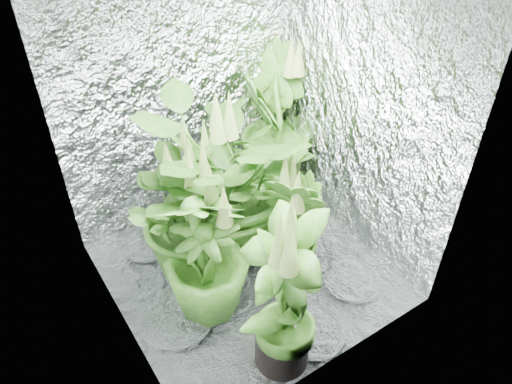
{
  "coord_description": "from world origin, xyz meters",
  "views": [
    {
      "loc": [
        -1.16,
        -1.87,
        2.39
      ],
      "look_at": [
        0.07,
        0.0,
        0.62
      ],
      "focal_mm": 35.0,
      "sensor_mm": 36.0,
      "label": 1
    }
  ],
  "objects": [
    {
      "name": "ground",
      "position": [
        0.0,
        0.0,
        0.0
      ],
      "size": [
        1.6,
        1.6,
        0.0
      ],
      "primitive_type": "plane",
      "color": "silver",
      "rests_on": "ground"
    },
    {
      "name": "plant_d",
      "position": [
        -0.34,
        -0.13,
        0.43
      ],
      "size": [
        0.64,
        0.64,
        0.94
      ],
      "rotation": [
        0.0,
        0.0,
        2.67
      ],
      "color": "black",
      "rests_on": "ground"
    },
    {
      "name": "walls",
      "position": [
        0.0,
        0.0,
        1.0
      ],
      "size": [
        1.62,
        1.62,
        2.0
      ],
      "color": "silver",
      "rests_on": "ground"
    },
    {
      "name": "plant_g",
      "position": [
        0.21,
        -0.18,
        0.41
      ],
      "size": [
        0.47,
        0.47,
        0.92
      ],
      "rotation": [
        0.0,
        0.0,
        4.74
      ],
      "color": "black",
      "rests_on": "ground"
    },
    {
      "name": "plant_e",
      "position": [
        0.04,
        0.19,
        0.58
      ],
      "size": [
        1.36,
        1.36,
        1.2
      ],
      "rotation": [
        0.0,
        0.0,
        3.68
      ],
      "color": "black",
      "rests_on": "ground"
    },
    {
      "name": "plant_a",
      "position": [
        -0.25,
        0.21,
        0.46
      ],
      "size": [
        0.84,
        0.84,
        0.97
      ],
      "rotation": [
        0.0,
        0.0,
        6.23
      ],
      "color": "black",
      "rests_on": "ground"
    },
    {
      "name": "plant_b",
      "position": [
        -0.1,
        0.41,
        0.42
      ],
      "size": [
        0.59,
        0.59,
        0.93
      ],
      "rotation": [
        0.0,
        0.0,
        1.14
      ],
      "color": "black",
      "rests_on": "ground"
    },
    {
      "name": "plant_f",
      "position": [
        -0.19,
        -0.64,
        0.51
      ],
      "size": [
        0.65,
        0.65,
        1.1
      ],
      "rotation": [
        0.0,
        0.0,
        4.44
      ],
      "color": "black",
      "rests_on": "ground"
    },
    {
      "name": "plant_label",
      "position": [
        -0.13,
        -0.67,
        0.3
      ],
      "size": [
        0.06,
        0.05,
        0.09
      ],
      "primitive_type": "cube",
      "rotation": [
        -0.21,
        0.0,
        0.49
      ],
      "color": "white",
      "rests_on": "plant_f"
    },
    {
      "name": "circulation_fan",
      "position": [
        0.62,
        0.42,
        0.14
      ],
      "size": [
        0.18,
        0.26,
        0.32
      ],
      "rotation": [
        0.0,
        0.0,
        -0.42
      ],
      "color": "black",
      "rests_on": "ground"
    },
    {
      "name": "plant_c",
      "position": [
        0.61,
        0.63,
        0.56
      ],
      "size": [
        0.66,
        0.66,
        1.22
      ],
      "rotation": [
        0.0,
        0.0,
        1.48
      ],
      "color": "black",
      "rests_on": "ground"
    }
  ]
}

